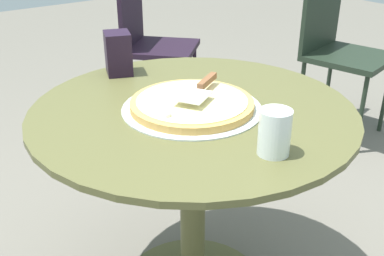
# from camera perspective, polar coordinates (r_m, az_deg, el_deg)

# --- Properties ---
(patio_table) EXTENTS (0.91, 0.91, 0.70)m
(patio_table) POSITION_cam_1_polar(r_m,az_deg,el_deg) (1.39, 0.10, -5.13)
(patio_table) COLOR brown
(patio_table) RESTS_ON ground
(pizza_on_tray) EXTENTS (0.39, 0.39, 0.04)m
(pizza_on_tray) POSITION_cam_1_polar(r_m,az_deg,el_deg) (1.28, -0.01, 2.93)
(pizza_on_tray) COLOR silver
(pizza_on_tray) RESTS_ON patio_table
(pizza_server) EXTENTS (0.21, 0.15, 0.02)m
(pizza_server) POSITION_cam_1_polar(r_m,az_deg,el_deg) (1.29, 1.07, 5.01)
(pizza_server) COLOR silver
(pizza_server) RESTS_ON pizza_on_tray
(drinking_cup) EXTENTS (0.07, 0.07, 0.11)m
(drinking_cup) POSITION_cam_1_polar(r_m,az_deg,el_deg) (1.05, 10.19, -0.53)
(drinking_cup) COLOR silver
(drinking_cup) RESTS_ON patio_table
(napkin_dispenser) EXTENTS (0.11, 0.12, 0.14)m
(napkin_dispenser) POSITION_cam_1_polar(r_m,az_deg,el_deg) (1.55, -9.13, 9.12)
(napkin_dispenser) COLOR black
(napkin_dispenser) RESTS_ON patio_table
(patio_chair_near) EXTENTS (0.49, 0.49, 0.91)m
(patio_chair_near) POSITION_cam_1_polar(r_m,az_deg,el_deg) (2.69, 17.58, 10.23)
(patio_chair_near) COLOR black
(patio_chair_near) RESTS_ON ground
(patio_chair_far) EXTENTS (0.54, 0.54, 0.85)m
(patio_chair_far) POSITION_cam_1_polar(r_m,az_deg,el_deg) (2.72, -5.19, 11.00)
(patio_chair_far) COLOR black
(patio_chair_far) RESTS_ON ground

